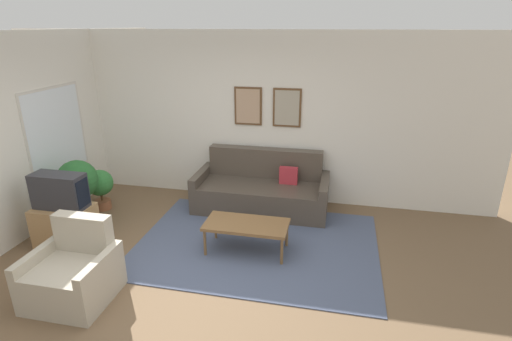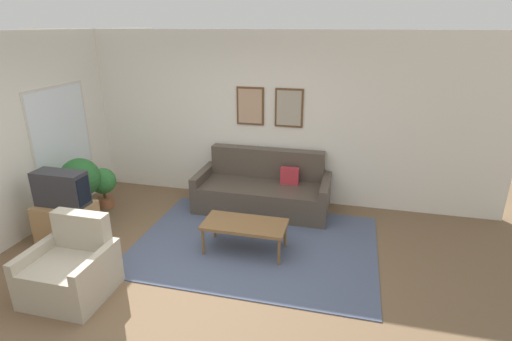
{
  "view_description": "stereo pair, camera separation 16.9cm",
  "coord_description": "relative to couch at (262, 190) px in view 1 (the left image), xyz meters",
  "views": [
    {
      "loc": [
        1.55,
        -3.5,
        2.77
      ],
      "look_at": [
        0.45,
        1.6,
        0.85
      ],
      "focal_mm": 28.0,
      "sensor_mm": 36.0,
      "label": 1
    },
    {
      "loc": [
        1.72,
        -3.46,
        2.77
      ],
      "look_at": [
        0.45,
        1.6,
        0.85
      ],
      "focal_mm": 28.0,
      "sensor_mm": 36.0,
      "label": 2
    }
  ],
  "objects": [
    {
      "name": "wall_left_window",
      "position": [
        -2.99,
        -1.55,
        1.04
      ],
      "size": [
        0.08,
        8.0,
        2.7
      ],
      "color": "white",
      "rests_on": "ground_plane"
    },
    {
      "name": "coffee_table",
      "position": [
        0.06,
        -1.31,
        0.06
      ],
      "size": [
        1.06,
        0.52,
        0.4
      ],
      "color": "brown",
      "rests_on": "ground_plane"
    },
    {
      "name": "couch",
      "position": [
        0.0,
        0.0,
        0.0
      ],
      "size": [
        2.06,
        0.9,
        0.91
      ],
      "color": "#4C4238",
      "rests_on": "ground_plane"
    },
    {
      "name": "ground_plane",
      "position": [
        -0.43,
        -2.19,
        -0.31
      ],
      "size": [
        16.0,
        16.0,
        0.0
      ],
      "primitive_type": "plane",
      "color": "brown"
    },
    {
      "name": "armchair",
      "position": [
        -1.52,
        -2.59,
        -0.02
      ],
      "size": [
        0.82,
        0.76,
        0.85
      ],
      "rotation": [
        0.0,
        0.0,
        0.15
      ],
      "color": "#B2A893",
      "rests_on": "ground_plane"
    },
    {
      "name": "wall_back",
      "position": [
        -0.42,
        0.46,
        1.05
      ],
      "size": [
        8.0,
        0.09,
        2.7
      ],
      "color": "white",
      "rests_on": "ground_plane"
    },
    {
      "name": "potted_plant_by_window",
      "position": [
        -2.47,
        -0.56,
        0.09
      ],
      "size": [
        0.41,
        0.41,
        0.65
      ],
      "color": "#935638",
      "rests_on": "ground_plane"
    },
    {
      "name": "tv_stand",
      "position": [
        -2.28,
        -1.68,
        -0.02
      ],
      "size": [
        0.71,
        0.48,
        0.56
      ],
      "color": "#A87F51",
      "rests_on": "ground_plane"
    },
    {
      "name": "potted_plant_tall",
      "position": [
        -2.49,
        -1.03,
        0.33
      ],
      "size": [
        0.57,
        0.57,
        0.96
      ],
      "color": "#383D42",
      "rests_on": "ground_plane"
    },
    {
      "name": "area_rug",
      "position": [
        0.16,
        -1.12,
        -0.3
      ],
      "size": [
        3.15,
        2.3,
        0.01
      ],
      "color": "#4C5670",
      "rests_on": "ground_plane"
    },
    {
      "name": "tv",
      "position": [
        -2.28,
        -1.68,
        0.48
      ],
      "size": [
        0.67,
        0.28,
        0.45
      ],
      "color": "#2D2D33",
      "rests_on": "tv_stand"
    }
  ]
}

